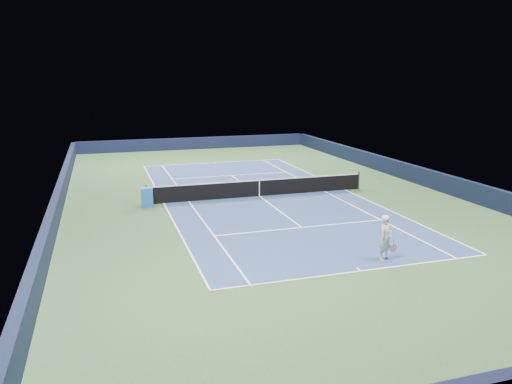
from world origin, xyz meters
name	(u,v)px	position (x,y,z in m)	size (l,w,h in m)	color
ground	(259,196)	(0.00, 0.00, 0.00)	(40.00, 40.00, 0.00)	#2C4B29
wall_far	(195,143)	(0.00, 19.82, 0.55)	(22.00, 0.35, 1.10)	black
wall_right	(420,176)	(10.82, 0.00, 0.55)	(0.35, 40.00, 1.10)	black
wall_left	(58,201)	(-10.82, 0.00, 0.55)	(0.35, 40.00, 1.10)	#111933
court_surface	(259,196)	(0.00, 0.00, 0.00)	(10.97, 23.77, 0.01)	navy
baseline_far	(214,163)	(0.00, 11.88, 0.01)	(10.97, 0.08, 0.00)	white
baseline_near	(361,271)	(0.00, -11.88, 0.01)	(10.97, 0.08, 0.00)	white
sideline_doubles_right	(345,190)	(5.49, 0.00, 0.01)	(0.08, 23.77, 0.00)	white
sideline_doubles_left	(164,203)	(-5.49, 0.00, 0.01)	(0.08, 23.77, 0.00)	white
sideline_singles_right	(324,191)	(4.12, 0.00, 0.01)	(0.08, 23.77, 0.00)	white
sideline_singles_left	(189,201)	(-4.12, 0.00, 0.01)	(0.08, 23.77, 0.00)	white
service_line_far	(231,175)	(0.00, 6.40, 0.01)	(8.23, 0.08, 0.00)	white
service_line_near	(302,227)	(0.00, -6.40, 0.01)	(8.23, 0.08, 0.00)	white
center_service_line	(259,196)	(0.00, 0.00, 0.01)	(0.08, 12.80, 0.00)	white
center_mark_far	(214,163)	(0.00, 11.73, 0.01)	(0.08, 0.30, 0.00)	white
center_mark_near	(359,269)	(0.00, -11.73, 0.01)	(0.08, 0.30, 0.00)	white
tennis_net	(259,188)	(0.00, 0.00, 0.50)	(12.90, 0.10, 1.07)	black
sponsor_cube	(147,197)	(-6.40, -0.39, 0.51)	(0.66, 0.61, 1.02)	blue
tennis_player	(386,238)	(1.42, -11.14, 0.87)	(0.85, 1.35, 2.81)	silver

